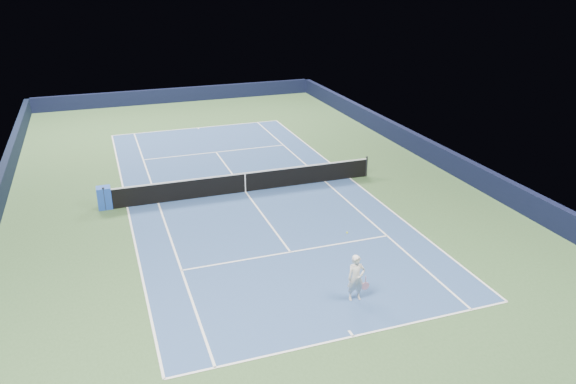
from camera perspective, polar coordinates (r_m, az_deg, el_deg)
name	(u,v)px	position (r m, az deg, el deg)	size (l,w,h in m)	color
ground	(245,192)	(26.87, -4.34, 0.02)	(40.00, 40.00, 0.00)	#34532D
wall_far	(178,95)	(45.37, -11.11, 9.65)	(22.00, 0.35, 1.10)	black
wall_right	(441,157)	(31.07, 15.29, 3.47)	(0.35, 40.00, 1.10)	#101532
court_surface	(245,192)	(26.87, -4.34, 0.02)	(10.97, 23.77, 0.01)	navy
baseline_far	(198,128)	(37.88, -9.14, 6.47)	(10.97, 0.08, 0.00)	white
baseline_near	(353,336)	(17.06, 6.64, -14.36)	(10.97, 0.08, 0.00)	white
sideline_doubles_right	(350,178)	(28.66, 6.29, 1.41)	(0.08, 23.77, 0.00)	white
sideline_doubles_left	(127,207)	(26.13, -16.02, -1.48)	(0.08, 23.77, 0.00)	white
sideline_singles_right	(325,181)	(28.12, 3.77, 1.09)	(0.08, 23.77, 0.00)	white
sideline_singles_left	(158,203)	(26.21, -13.05, -1.09)	(0.08, 23.77, 0.00)	white
service_line_far	(216,152)	(32.72, -7.32, 4.04)	(8.23, 0.08, 0.00)	white
service_line_near	(290,252)	(21.33, 0.24, -6.11)	(8.23, 0.08, 0.00)	white
center_service_line	(245,192)	(26.87, -4.34, 0.04)	(0.08, 12.80, 0.00)	white
center_mark_far	(198,128)	(37.74, -9.10, 6.41)	(0.08, 0.30, 0.00)	white
center_mark_near	(351,333)	(17.17, 6.42, -14.09)	(0.08, 0.30, 0.00)	white
tennis_net	(245,182)	(26.68, -4.37, 1.02)	(12.90, 0.10, 1.07)	black
sponsor_cube	(104,198)	(26.14, -18.15, -0.55)	(0.61, 0.56, 1.00)	#1D45AF
tennis_player	(356,278)	(18.29, 6.94, -8.66)	(0.77, 1.25, 1.96)	silver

